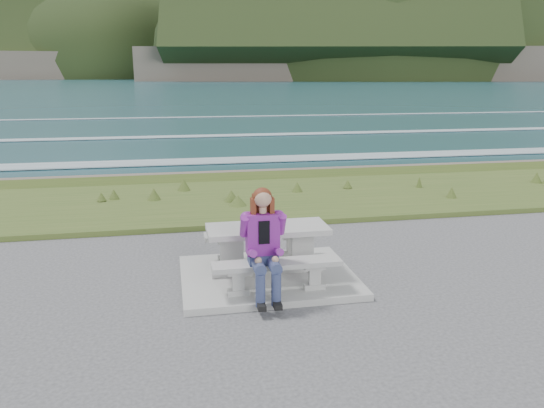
# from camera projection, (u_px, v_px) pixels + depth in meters

# --- Properties ---
(concrete_slab) EXTENTS (2.60, 2.10, 0.10)m
(concrete_slab) POSITION_uv_depth(u_px,v_px,m) (268.00, 277.00, 8.07)
(concrete_slab) COLOR #A6A6A1
(concrete_slab) RESTS_ON ground
(picnic_table) EXTENTS (1.80, 0.75, 0.75)m
(picnic_table) POSITION_uv_depth(u_px,v_px,m) (268.00, 237.00, 7.92)
(picnic_table) COLOR #A6A6A1
(picnic_table) RESTS_ON concrete_slab
(bench_landward) EXTENTS (1.80, 0.35, 0.45)m
(bench_landward) POSITION_uv_depth(u_px,v_px,m) (277.00, 268.00, 7.31)
(bench_landward) COLOR #A6A6A1
(bench_landward) RESTS_ON concrete_slab
(bench_seaward) EXTENTS (1.80, 0.35, 0.45)m
(bench_seaward) POSITION_uv_depth(u_px,v_px,m) (260.00, 238.00, 8.64)
(bench_seaward) COLOR #A6A6A1
(bench_seaward) RESTS_ON concrete_slab
(grass_verge) EXTENTS (160.00, 4.50, 0.22)m
(grass_verge) POSITION_uv_depth(u_px,v_px,m) (230.00, 203.00, 12.85)
(grass_verge) COLOR #3B5A21
(grass_verge) RESTS_ON ground
(shore_drop) EXTENTS (160.00, 0.80, 2.20)m
(shore_drop) POSITION_uv_depth(u_px,v_px,m) (219.00, 180.00, 15.61)
(shore_drop) COLOR #6B5D50
(shore_drop) RESTS_ON ground
(ocean) EXTENTS (1600.00, 1600.00, 0.09)m
(ocean) POSITION_uv_depth(u_px,v_px,m) (193.00, 153.00, 32.40)
(ocean) COLOR #1F4D58
(ocean) RESTS_ON ground
(headland_range) EXTENTS (729.83, 363.95, 187.87)m
(headland_range) POSITION_uv_depth(u_px,v_px,m) (411.00, 63.00, 420.42)
(headland_range) COLOR #6B5D50
(headland_range) RESTS_ON ground
(seated_woman) EXTENTS (0.44, 0.77, 1.49)m
(seated_woman) POSITION_uv_depth(u_px,v_px,m) (265.00, 259.00, 7.09)
(seated_woman) COLOR navy
(seated_woman) RESTS_ON concrete_slab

